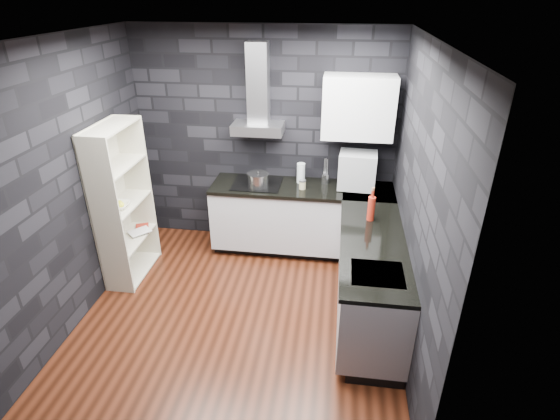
% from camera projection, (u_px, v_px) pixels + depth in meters
% --- Properties ---
extents(ground, '(3.20, 3.20, 0.00)m').
position_uv_depth(ground, '(241.00, 312.00, 4.60)').
color(ground, '#431C0F').
extents(ceiling, '(3.20, 3.20, 0.00)m').
position_uv_depth(ceiling, '(227.00, 38.00, 3.37)').
color(ceiling, white).
extents(wall_back, '(3.20, 0.05, 2.70)m').
position_uv_depth(wall_back, '(265.00, 141.00, 5.41)').
color(wall_back, black).
rests_on(wall_back, ground).
extents(wall_front, '(3.20, 0.05, 2.70)m').
position_uv_depth(wall_front, '(172.00, 313.00, 2.55)').
color(wall_front, black).
rests_on(wall_front, ground).
extents(wall_left, '(0.05, 3.20, 2.70)m').
position_uv_depth(wall_left, '(70.00, 186.00, 4.18)').
color(wall_left, black).
rests_on(wall_left, ground).
extents(wall_right, '(0.05, 3.20, 2.70)m').
position_uv_depth(wall_right, '(418.00, 207.00, 3.78)').
color(wall_right, black).
rests_on(wall_right, ground).
extents(toekick_back, '(2.18, 0.50, 0.10)m').
position_uv_depth(toekick_back, '(301.00, 245.00, 5.69)').
color(toekick_back, black).
rests_on(toekick_back, ground).
extents(toekick_right, '(0.50, 1.78, 0.10)m').
position_uv_depth(toekick_right, '(370.00, 313.00, 4.50)').
color(toekick_right, black).
rests_on(toekick_right, ground).
extents(counter_back_cab, '(2.20, 0.60, 0.76)m').
position_uv_depth(counter_back_cab, '(301.00, 217.00, 5.46)').
color(counter_back_cab, '#BABABF').
rests_on(counter_back_cab, ground).
extents(counter_right_cab, '(0.60, 1.80, 0.76)m').
position_uv_depth(counter_right_cab, '(370.00, 279.00, 4.31)').
color(counter_right_cab, '#BABABF').
rests_on(counter_right_cab, ground).
extents(counter_back_top, '(2.20, 0.62, 0.04)m').
position_uv_depth(counter_back_top, '(302.00, 188.00, 5.27)').
color(counter_back_top, black).
rests_on(counter_back_top, counter_back_cab).
extents(counter_right_top, '(0.62, 1.80, 0.04)m').
position_uv_depth(counter_right_top, '(373.00, 244.00, 4.12)').
color(counter_right_top, black).
rests_on(counter_right_top, counter_right_cab).
extents(counter_corner_top, '(0.62, 0.62, 0.04)m').
position_uv_depth(counter_corner_top, '(369.00, 192.00, 5.18)').
color(counter_corner_top, black).
rests_on(counter_corner_top, counter_right_cab).
extents(hood_body, '(0.60, 0.34, 0.12)m').
position_uv_depth(hood_body, '(258.00, 128.00, 5.15)').
color(hood_body, '#ACACB1').
rests_on(hood_body, wall_back).
extents(hood_chimney, '(0.24, 0.20, 0.90)m').
position_uv_depth(hood_chimney, '(258.00, 83.00, 4.98)').
color(hood_chimney, '#ACACB1').
rests_on(hood_chimney, hood_body).
extents(upper_cabinet, '(0.80, 0.35, 0.70)m').
position_uv_depth(upper_cabinet, '(358.00, 107.00, 4.87)').
color(upper_cabinet, silver).
rests_on(upper_cabinet, wall_back).
extents(cooktop, '(0.58, 0.50, 0.01)m').
position_uv_depth(cooktop, '(257.00, 183.00, 5.34)').
color(cooktop, black).
rests_on(cooktop, counter_back_top).
extents(sink_rim, '(0.44, 0.40, 0.01)m').
position_uv_depth(sink_rim, '(378.00, 274.00, 3.68)').
color(sink_rim, '#ACACB1').
rests_on(sink_rim, counter_right_top).
extents(pot, '(0.26, 0.26, 0.15)m').
position_uv_depth(pot, '(258.00, 180.00, 5.23)').
color(pot, '#B2B3B7').
rests_on(pot, cooktop).
extents(glass_vase, '(0.12, 0.12, 0.25)m').
position_uv_depth(glass_vase, '(301.00, 173.00, 5.33)').
color(glass_vase, silver).
rests_on(glass_vase, counter_back_top).
extents(storage_jar, '(0.09, 0.09, 0.10)m').
position_uv_depth(storage_jar, '(302.00, 185.00, 5.19)').
color(storage_jar, tan).
rests_on(storage_jar, counter_back_top).
extents(utensil_crock, '(0.11, 0.11, 0.12)m').
position_uv_depth(utensil_crock, '(325.00, 179.00, 5.34)').
color(utensil_crock, '#B2B3B7').
rests_on(utensil_crock, counter_back_top).
extents(appliance_garage, '(0.45, 0.36, 0.43)m').
position_uv_depth(appliance_garage, '(357.00, 170.00, 5.14)').
color(appliance_garage, '#A4A8AB').
rests_on(appliance_garage, counter_back_top).
extents(red_bottle, '(0.09, 0.09, 0.26)m').
position_uv_depth(red_bottle, '(371.00, 209.00, 4.46)').
color(red_bottle, '#A22414').
rests_on(red_bottle, counter_right_top).
extents(bookshelf, '(0.54, 0.86, 1.80)m').
position_uv_depth(bookshelf, '(123.00, 204.00, 4.84)').
color(bookshelf, beige).
rests_on(bookshelf, ground).
extents(fruit_bowl, '(0.24, 0.24, 0.06)m').
position_uv_depth(fruit_bowl, '(118.00, 205.00, 4.73)').
color(fruit_bowl, white).
rests_on(fruit_bowl, bookshelf).
extents(book_red, '(0.15, 0.08, 0.20)m').
position_uv_depth(book_red, '(134.00, 222.00, 5.16)').
color(book_red, maroon).
rests_on(book_red, bookshelf).
extents(book_second, '(0.14, 0.13, 0.24)m').
position_uv_depth(book_second, '(135.00, 221.00, 5.14)').
color(book_second, '#B2B2B2').
rests_on(book_second, bookshelf).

